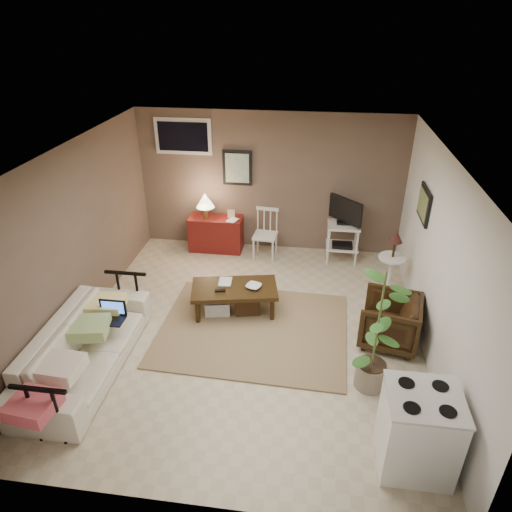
# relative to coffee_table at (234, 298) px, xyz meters

# --- Properties ---
(floor) EXTENTS (5.00, 5.00, 0.00)m
(floor) POSITION_rel_coffee_table_xyz_m (0.26, -0.38, -0.25)
(floor) COLOR #C1B293
(floor) RESTS_ON ground
(art_back) EXTENTS (0.50, 0.03, 0.60)m
(art_back) POSITION_rel_coffee_table_xyz_m (-0.29, 2.09, 1.20)
(art_back) COLOR black
(art_right) EXTENTS (0.03, 0.60, 0.45)m
(art_right) POSITION_rel_coffee_table_xyz_m (2.49, 0.67, 1.27)
(art_right) COLOR black
(window) EXTENTS (0.96, 0.03, 0.60)m
(window) POSITION_rel_coffee_table_xyz_m (-1.19, 2.09, 1.70)
(window) COLOR silver
(rug) EXTENTS (2.55, 2.07, 0.02)m
(rug) POSITION_rel_coffee_table_xyz_m (0.32, -0.36, -0.24)
(rug) COLOR #917F54
(rug) RESTS_ON floor
(coffee_table) EXTENTS (1.27, 0.82, 0.45)m
(coffee_table) POSITION_rel_coffee_table_xyz_m (0.00, 0.00, 0.00)
(coffee_table) COLOR #32200D
(coffee_table) RESTS_ON floor
(sofa) EXTENTS (0.63, 2.17, 0.85)m
(sofa) POSITION_rel_coffee_table_xyz_m (-1.54, -1.36, 0.18)
(sofa) COLOR beige
(sofa) RESTS_ON floor
(sofa_pillows) EXTENTS (0.42, 2.06, 0.15)m
(sofa_pillows) POSITION_rel_coffee_table_xyz_m (-1.49, -1.61, 0.27)
(sofa_pillows) COLOR beige
(sofa_pillows) RESTS_ON sofa
(sofa_end_rails) EXTENTS (0.58, 2.17, 0.73)m
(sofa_end_rails) POSITION_rel_coffee_table_xyz_m (-1.41, -1.36, 0.12)
(sofa_end_rails) COLOR black
(sofa_end_rails) RESTS_ON floor
(laptop) EXTENTS (0.33, 0.24, 0.23)m
(laptop) POSITION_rel_coffee_table_xyz_m (-1.33, -0.98, 0.30)
(laptop) COLOR black
(laptop) RESTS_ON sofa
(red_console) EXTENTS (0.93, 0.41, 1.07)m
(red_console) POSITION_rel_coffee_table_xyz_m (-0.67, 1.86, 0.12)
(red_console) COLOR maroon
(red_console) RESTS_ON floor
(spindle_chair) EXTENTS (0.42, 0.42, 0.85)m
(spindle_chair) POSITION_rel_coffee_table_xyz_m (0.24, 1.72, 0.15)
(spindle_chair) COLOR silver
(spindle_chair) RESTS_ON floor
(tv_stand) EXTENTS (0.53, 0.51, 1.13)m
(tv_stand) POSITION_rel_coffee_table_xyz_m (1.54, 1.75, 0.35)
(tv_stand) COLOR silver
(tv_stand) RESTS_ON floor
(side_table) EXTENTS (0.40, 0.40, 1.07)m
(side_table) POSITION_rel_coffee_table_xyz_m (2.21, 0.77, 0.41)
(side_table) COLOR silver
(side_table) RESTS_ON floor
(armchair) EXTENTS (0.79, 0.82, 0.72)m
(armchair) POSITION_rel_coffee_table_xyz_m (2.07, -0.37, 0.11)
(armchair) COLOR black
(armchair) RESTS_ON floor
(potted_plant) EXTENTS (0.39, 0.39, 1.54)m
(potted_plant) POSITION_rel_coffee_table_xyz_m (1.79, -1.20, 0.57)
(potted_plant) COLOR gray
(potted_plant) RESTS_ON floor
(stove) EXTENTS (0.66, 0.62, 0.87)m
(stove) POSITION_rel_coffee_table_xyz_m (2.10, -2.18, 0.18)
(stove) COLOR white
(stove) RESTS_ON floor
(bowl) EXTENTS (0.21, 0.12, 0.20)m
(bowl) POSITION_rel_coffee_table_xyz_m (0.28, 0.02, 0.28)
(bowl) COLOR #32200D
(bowl) RESTS_ON coffee_table
(book_table) EXTENTS (0.18, 0.03, 0.25)m
(book_table) POSITION_rel_coffee_table_xyz_m (-0.23, 0.10, 0.30)
(book_table) COLOR #32200D
(book_table) RESTS_ON coffee_table
(book_console) EXTENTS (0.15, 0.08, 0.21)m
(book_console) POSITION_rel_coffee_table_xyz_m (-0.41, 1.80, 0.48)
(book_console) COLOR #32200D
(book_console) RESTS_ON red_console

